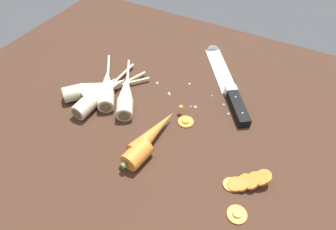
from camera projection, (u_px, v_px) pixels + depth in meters
ground_plane at (172, 119)px, 72.76cm from camera, size 120.00×90.00×4.00cm
chefs_knife at (225, 78)px, 79.84cm from camera, size 23.11×30.07×4.18cm
whole_carrot at (150, 139)px, 63.32cm from camera, size 6.40×21.37×4.20cm
parsnip_front at (97, 95)px, 73.09cm from camera, size 4.17×23.61×4.00cm
parsnip_mid_left at (93, 89)px, 74.71cm from camera, size 16.52×18.55×4.00cm
parsnip_mid_right at (126, 95)px, 73.20cm from camera, size 13.83×20.77×4.00cm
parsnip_back at (105, 90)px, 74.44cm from camera, size 8.98×18.34×4.00cm
parsnip_outer at (107, 87)px, 75.06cm from camera, size 14.66×19.72×4.00cm
carrot_slice_stack at (247, 181)px, 57.13cm from camera, size 8.47×6.69×3.48cm
carrot_slice_stray_near at (186, 121)px, 69.17cm from camera, size 3.74×3.74×0.70cm
carrot_slice_stray_mid at (237, 214)px, 53.40cm from camera, size 3.76×3.76×0.70cm
mince_crumbs at (186, 95)px, 75.51cm from camera, size 21.84×8.22×0.83cm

